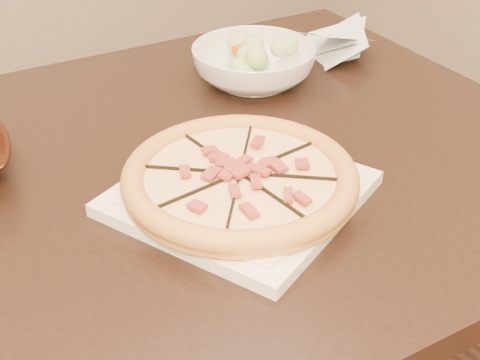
{
  "coord_description": "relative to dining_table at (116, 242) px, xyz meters",
  "views": [
    {
      "loc": [
        -0.36,
        -0.72,
        1.25
      ],
      "look_at": [
        0.05,
        -0.12,
        0.78
      ],
      "focal_mm": 50.0,
      "sensor_mm": 36.0,
      "label": 1
    }
  ],
  "objects": [
    {
      "name": "salad",
      "position": [
        0.35,
        0.15,
        0.19
      ],
      "size": [
        0.08,
        0.12,
        0.04
      ],
      "color": "#CEE48F",
      "rests_on": "salad_bowl"
    },
    {
      "name": "plate",
      "position": [
        0.13,
        -0.14,
        0.11
      ],
      "size": [
        0.36,
        0.36,
        0.02
      ],
      "color": "silver",
      "rests_on": "dining_table"
    },
    {
      "name": "cling_film",
      "position": [
        0.56,
        0.15,
        0.13
      ],
      "size": [
        0.19,
        0.16,
        0.05
      ],
      "primitive_type": null,
      "rotation": [
        0.0,
        0.0,
        0.15
      ],
      "color": "white",
      "rests_on": "dining_table"
    },
    {
      "name": "dining_table",
      "position": [
        0.0,
        0.0,
        0.0
      ],
      "size": [
        1.44,
        1.0,
        0.75
      ],
      "color": "black",
      "rests_on": "floor"
    },
    {
      "name": "salad_bowl",
      "position": [
        0.35,
        0.15,
        0.14
      ],
      "size": [
        0.26,
        0.26,
        0.07
      ],
      "primitive_type": "imported",
      "rotation": [
        0.0,
        0.0,
        0.24
      ],
      "color": "white",
      "rests_on": "dining_table"
    },
    {
      "name": "pizza",
      "position": [
        0.13,
        -0.14,
        0.14
      ],
      "size": [
        0.31,
        0.31,
        0.03
      ],
      "color": "gold",
      "rests_on": "plate"
    }
  ]
}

